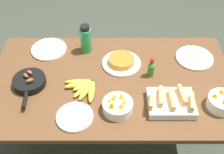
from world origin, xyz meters
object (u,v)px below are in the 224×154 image
object	(u,v)px
fruit_bowl_mango	(117,106)
fruit_bowl_citrus	(222,102)
banana_bunch	(84,87)
skillet	(29,82)
melon_tray	(171,102)
empty_plate_near_front	(75,117)
empty_plate_far_right	(194,58)
empty_plate_far_left	(49,49)
water_bottle	(86,39)
hot_sauce_bottle	(151,68)
frittata_plate_center	(122,62)

from	to	relation	value
fruit_bowl_mango	fruit_bowl_citrus	xyz separation A→B (m)	(0.62, 0.03, 0.00)
banana_bunch	skillet	world-z (taller)	skillet
skillet	fruit_bowl_citrus	world-z (taller)	fruit_bowl_citrus
melon_tray	empty_plate_near_front	xyz separation A→B (m)	(-0.57, -0.09, -0.02)
melon_tray	empty_plate_far_right	world-z (taller)	melon_tray
empty_plate_far_left	water_bottle	xyz separation A→B (m)	(0.28, 0.00, 0.09)
empty_plate_far_right	fruit_bowl_citrus	size ratio (longest dim) A/B	1.53
empty_plate_far_right	water_bottle	distance (m)	0.79
empty_plate_far_right	hot_sauce_bottle	world-z (taller)	hot_sauce_bottle
empty_plate_far_right	empty_plate_far_left	bearing A→B (deg)	174.78
melon_tray	water_bottle	xyz separation A→B (m)	(-0.54, 0.53, 0.07)
hot_sauce_bottle	empty_plate_far_right	bearing A→B (deg)	26.75
banana_bunch	skillet	distance (m)	0.36
empty_plate_far_right	melon_tray	bearing A→B (deg)	-118.46
banana_bunch	hot_sauce_bottle	xyz separation A→B (m)	(0.43, 0.13, 0.05)
banana_bunch	empty_plate_far_left	bearing A→B (deg)	126.66
skillet	fruit_bowl_citrus	size ratio (longest dim) A/B	1.94
empty_plate_far_left	hot_sauce_bottle	xyz separation A→B (m)	(0.72, -0.26, 0.06)
frittata_plate_center	fruit_bowl_citrus	world-z (taller)	fruit_bowl_citrus
fruit_bowl_citrus	frittata_plate_center	bearing A→B (deg)	147.29
empty_plate_far_left	empty_plate_far_right	size ratio (longest dim) A/B	0.97
melon_tray	hot_sauce_bottle	world-z (taller)	hot_sauce_bottle
frittata_plate_center	empty_plate_near_front	bearing A→B (deg)	-121.44
fruit_bowl_mango	empty_plate_far_right	bearing A→B (deg)	39.87
empty_plate_near_front	empty_plate_far_left	size ratio (longest dim) A/B	0.84
frittata_plate_center	empty_plate_far_left	size ratio (longest dim) A/B	1.05
frittata_plate_center	fruit_bowl_mango	distance (m)	0.41
melon_tray	empty_plate_far_left	world-z (taller)	melon_tray
empty_plate_near_front	fruit_bowl_citrus	xyz separation A→B (m)	(0.87, 0.09, 0.04)
empty_plate_far_left	fruit_bowl_mango	bearing A→B (deg)	-48.37
empty_plate_far_right	empty_plate_near_front	bearing A→B (deg)	-147.12
skillet	frittata_plate_center	world-z (taller)	skillet
fruit_bowl_mango	hot_sauce_bottle	bearing A→B (deg)	52.92
banana_bunch	empty_plate_far_left	size ratio (longest dim) A/B	0.79
empty_plate_near_front	fruit_bowl_mango	size ratio (longest dim) A/B	1.20
empty_plate_far_right	fruit_bowl_citrus	xyz separation A→B (m)	(0.07, -0.43, 0.04)
melon_tray	frittata_plate_center	xyz separation A→B (m)	(-0.29, 0.37, -0.01)
banana_bunch	fruit_bowl_citrus	distance (m)	0.84
empty_plate_near_front	empty_plate_far_left	distance (m)	0.66
melon_tray	empty_plate_far_right	bearing A→B (deg)	61.54
empty_plate_near_front	fruit_bowl_citrus	size ratio (longest dim) A/B	1.26
empty_plate_near_front	water_bottle	size ratio (longest dim) A/B	1.01
fruit_bowl_citrus	hot_sauce_bottle	world-z (taller)	hot_sauce_bottle
fruit_bowl_mango	hot_sauce_bottle	distance (m)	0.37
melon_tray	empty_plate_far_left	xyz separation A→B (m)	(-0.82, 0.53, -0.02)
skillet	hot_sauce_bottle	size ratio (longest dim) A/B	2.29
banana_bunch	hot_sauce_bottle	world-z (taller)	hot_sauce_bottle
banana_bunch	water_bottle	size ratio (longest dim) A/B	0.95
hot_sauce_bottle	frittata_plate_center	bearing A→B (deg)	150.21
melon_tray	fruit_bowl_mango	distance (m)	0.32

